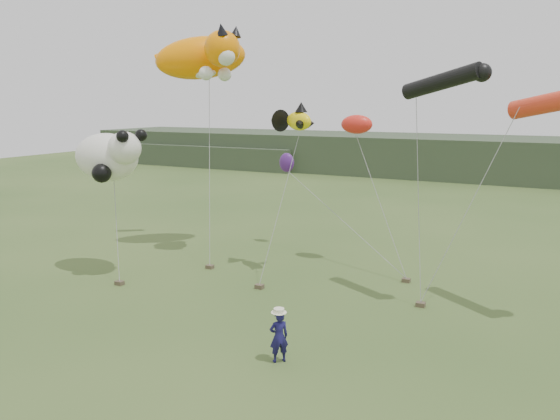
{
  "coord_description": "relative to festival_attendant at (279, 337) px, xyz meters",
  "views": [
    {
      "loc": [
        8.17,
        -13.74,
        7.37
      ],
      "look_at": [
        -0.39,
        3.0,
        3.69
      ],
      "focal_mm": 35.0,
      "sensor_mm": 36.0,
      "label": 1
    }
  ],
  "objects": [
    {
      "name": "ground",
      "position": [
        -1.44,
        0.66,
        -0.77
      ],
      "size": [
        120.0,
        120.0,
        0.0
      ],
      "primitive_type": "plane",
      "color": "#385123",
      "rests_on": "ground"
    },
    {
      "name": "headland",
      "position": [
        -4.56,
        45.35,
        1.15
      ],
      "size": [
        90.0,
        13.0,
        4.0
      ],
      "color": "#2D3D28",
      "rests_on": "ground"
    },
    {
      "name": "festival_attendant",
      "position": [
        0.0,
        0.0,
        0.0
      ],
      "size": [
        0.66,
        0.66,
        1.54
      ],
      "primitive_type": "imported",
      "rotation": [
        0.0,
        0.0,
        3.92
      ],
      "color": "#161349",
      "rests_on": "ground"
    },
    {
      "name": "cat_kite",
      "position": [
        -9.08,
        9.78,
        8.85
      ],
      "size": [
        6.01,
        4.55,
        2.67
      ],
      "color": "#FF8300",
      "rests_on": "ground"
    },
    {
      "name": "panda_kite",
      "position": [
        -10.44,
        4.39,
        4.39
      ],
      "size": [
        3.62,
        2.34,
        2.25
      ],
      "color": "white",
      "rests_on": "ground"
    },
    {
      "name": "fish_kite",
      "position": [
        -3.65,
        8.18,
        5.9
      ],
      "size": [
        2.63,
        1.73,
        1.27
      ],
      "color": "yellow",
      "rests_on": "ground"
    },
    {
      "name": "sandbag_anchors",
      "position": [
        -3.09,
        6.02,
        -0.69
      ],
      "size": [
        11.98,
        6.01,
        0.17
      ],
      "color": "brown",
      "rests_on": "ground"
    },
    {
      "name": "tube_kites",
      "position": [
        5.3,
        7.27,
        7.01
      ],
      "size": [
        7.31,
        2.56,
        1.94
      ],
      "color": "black",
      "rests_on": "ground"
    },
    {
      "name": "misc_kites",
      "position": [
        -2.8,
        11.14,
        5.06
      ],
      "size": [
        5.44,
        2.26,
        3.01
      ],
      "color": "red",
      "rests_on": "ground"
    }
  ]
}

